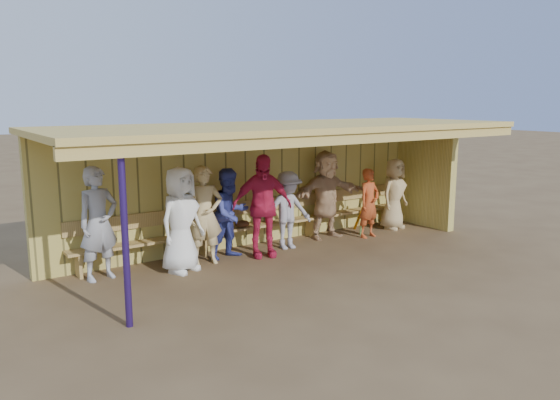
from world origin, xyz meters
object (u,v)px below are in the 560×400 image
at_px(player_a, 98,224).
at_px(player_b, 181,220).
at_px(player_e, 288,210).
at_px(bench, 259,220).
at_px(player_c, 230,214).
at_px(player_h, 394,194).
at_px(player_f, 326,194).
at_px(player_extra, 205,215).
at_px(player_g, 369,203).
at_px(player_d, 262,206).

height_order(player_a, player_b, player_a).
distance_m(player_e, bench, 0.69).
distance_m(player_c, bench, 1.10).
bearing_deg(player_h, player_a, 166.96).
bearing_deg(player_f, player_b, -171.64).
xyz_separation_m(player_e, player_h, (2.99, 0.01, 0.03)).
xyz_separation_m(player_b, bench, (2.03, 0.73, -0.39)).
height_order(player_b, player_h, player_b).
distance_m(player_a, player_extra, 1.84).
bearing_deg(player_b, player_h, -20.19).
relative_size(player_b, bench, 0.24).
relative_size(player_c, bench, 0.22).
height_order(player_e, player_f, player_f).
bearing_deg(player_extra, player_f, 16.15).
xyz_separation_m(player_a, bench, (3.32, 0.36, -0.42)).
bearing_deg(player_f, player_g, -29.98).
xyz_separation_m(player_b, player_d, (1.65, 0.00, 0.06)).
bearing_deg(player_extra, player_a, -174.13).
xyz_separation_m(player_e, player_extra, (-1.82, 0.01, 0.12)).
bearing_deg(player_c, player_d, -34.54).
bearing_deg(bench, player_d, -117.68).
relative_size(player_d, bench, 0.26).
xyz_separation_m(player_e, bench, (-0.33, 0.55, -0.25)).
height_order(player_e, bench, player_e).
relative_size(player_d, player_extra, 1.09).
xyz_separation_m(player_g, player_h, (1.01, 0.25, 0.07)).
bearing_deg(player_extra, player_e, 11.31).
relative_size(player_b, player_c, 1.08).
bearing_deg(player_f, player_a, -177.83).
height_order(player_b, player_g, player_b).
height_order(player_a, player_c, player_a).
distance_m(player_g, bench, 2.45).
bearing_deg(bench, player_g, -18.93).
bearing_deg(player_g, player_c, 169.04).
distance_m(player_c, player_f, 2.46).
relative_size(player_d, player_h, 1.20).
relative_size(player_a, player_h, 1.16).
height_order(player_a, player_g, player_a).
bearing_deg(player_c, player_extra, 174.53).
bearing_deg(player_h, player_b, 170.54).
height_order(player_d, player_f, player_d).
bearing_deg(player_h, bench, 159.21).
bearing_deg(player_a, player_c, -16.58).
bearing_deg(player_c, player_h, -11.70).
bearing_deg(player_c, player_b, -178.68).
height_order(player_d, player_g, player_d).
relative_size(player_a, player_d, 0.97).
relative_size(player_a, player_g, 1.26).
distance_m(player_a, player_e, 3.66).
height_order(player_c, player_f, player_f).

